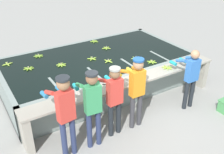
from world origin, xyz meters
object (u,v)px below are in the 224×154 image
at_px(worker_4, 191,74).
at_px(banana_bunch_floating_6, 108,61).
at_px(banana_bunch_floating_0, 61,65).
at_px(banana_bunch_floating_2, 38,56).
at_px(banana_bunch_floating_7, 7,64).
at_px(worker_2, 114,95).
at_px(banana_bunch_floating_1, 152,62).
at_px(banana_bunch_floating_3, 92,59).
at_px(banana_bunch_floating_5, 106,48).
at_px(worker_3, 136,86).
at_px(banana_bunch_ledge_0, 195,60).
at_px(knife_0, 108,85).
at_px(banana_bunch_floating_9, 136,58).
at_px(banana_bunch_floating_4, 29,68).
at_px(banana_bunch_ledge_1, 66,98).
at_px(banana_bunch_ledge_2, 167,68).
at_px(worker_1, 92,102).
at_px(worker_0, 65,110).
at_px(banana_bunch_floating_8, 94,41).

distance_m(worker_4, banana_bunch_floating_6, 2.17).
relative_size(banana_bunch_floating_0, banana_bunch_floating_2, 1.00).
bearing_deg(banana_bunch_floating_2, banana_bunch_floating_6, -41.78).
bearing_deg(banana_bunch_floating_6, banana_bunch_floating_7, 152.18).
relative_size(worker_2, banana_bunch_floating_1, 5.73).
height_order(banana_bunch_floating_3, banana_bunch_floating_5, same).
relative_size(banana_bunch_floating_6, banana_bunch_floating_7, 0.97).
bearing_deg(worker_3, banana_bunch_ledge_0, 11.21).
relative_size(worker_2, knife_0, 5.83).
relative_size(worker_2, banana_bunch_floating_0, 5.76).
distance_m(worker_2, banana_bunch_ledge_0, 2.92).
height_order(banana_bunch_floating_6, knife_0, banana_bunch_floating_6).
bearing_deg(banana_bunch_floating_3, banana_bunch_floating_9, -31.01).
bearing_deg(banana_bunch_floating_9, banana_bunch_floating_5, 105.90).
relative_size(worker_2, worker_3, 0.96).
bearing_deg(worker_3, banana_bunch_floating_4, 124.92).
distance_m(worker_3, banana_bunch_ledge_1, 1.50).
relative_size(banana_bunch_floating_2, banana_bunch_floating_5, 1.02).
bearing_deg(banana_bunch_ledge_2, banana_bunch_floating_7, 145.21).
relative_size(worker_1, banana_bunch_ledge_2, 6.08).
relative_size(banana_bunch_ledge_1, knife_0, 1.01).
xyz_separation_m(banana_bunch_floating_7, banana_bunch_ledge_2, (3.43, -2.38, 0.00)).
distance_m(banana_bunch_floating_6, banana_bunch_floating_7, 2.66).
bearing_deg(banana_bunch_floating_2, worker_1, -88.38).
bearing_deg(banana_bunch_floating_7, banana_bunch_floating_4, -54.09).
bearing_deg(banana_bunch_floating_7, banana_bunch_ledge_1, -74.00).
height_order(banana_bunch_floating_9, banana_bunch_ledge_0, banana_bunch_ledge_0).
relative_size(worker_0, banana_bunch_ledge_2, 6.29).
bearing_deg(banana_bunch_floating_2, banana_bunch_ledge_0, -35.77).
relative_size(banana_bunch_floating_7, banana_bunch_ledge_0, 1.02).
distance_m(worker_0, banana_bunch_floating_6, 2.62).
relative_size(banana_bunch_floating_1, banana_bunch_ledge_1, 1.00).
relative_size(worker_0, banana_bunch_ledge_0, 6.36).
bearing_deg(banana_bunch_floating_8, banana_bunch_floating_2, -174.20).
xyz_separation_m(banana_bunch_floating_6, banana_bunch_ledge_0, (2.03, -1.21, 0.00)).
distance_m(banana_bunch_ledge_0, banana_bunch_ledge_2, 0.96).
bearing_deg(banana_bunch_floating_6, banana_bunch_floating_8, 75.50).
relative_size(worker_4, banana_bunch_floating_3, 5.67).
height_order(banana_bunch_floating_5, banana_bunch_floating_8, same).
relative_size(worker_0, banana_bunch_floating_7, 6.23).
relative_size(banana_bunch_floating_1, banana_bunch_floating_2, 1.00).
height_order(banana_bunch_floating_3, banana_bunch_floating_4, same).
bearing_deg(worker_3, banana_bunch_floating_7, 125.11).
distance_m(worker_4, banana_bunch_floating_7, 4.70).
relative_size(banana_bunch_floating_6, banana_bunch_ledge_2, 0.98).
height_order(banana_bunch_floating_5, banana_bunch_ledge_2, banana_bunch_ledge_2).
height_order(worker_1, banana_bunch_floating_7, worker_1).
height_order(banana_bunch_floating_2, banana_bunch_floating_6, same).
height_order(worker_2, knife_0, worker_2).
bearing_deg(banana_bunch_floating_8, worker_4, -75.23).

